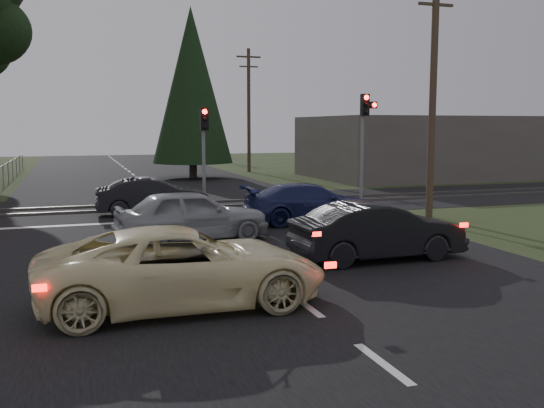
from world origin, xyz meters
name	(u,v)px	position (x,y,z in m)	size (l,w,h in m)	color
ground	(259,270)	(0.00, 0.00, 0.00)	(120.00, 120.00, 0.00)	#2A3618
road	(184,213)	(0.00, 10.00, 0.01)	(14.00, 100.00, 0.01)	black
rail_corridor	(175,206)	(0.00, 12.00, 0.01)	(120.00, 8.00, 0.01)	black
stop_line	(193,219)	(0.00, 8.20, 0.01)	(13.00, 0.35, 0.00)	silver
rail_near	(179,208)	(0.00, 11.20, 0.05)	(120.00, 0.12, 0.10)	#59544C
rail_far	(172,203)	(0.00, 12.80, 0.05)	(120.00, 0.12, 0.10)	#59544C
traffic_signal_right	(365,128)	(7.55, 9.47, 3.31)	(0.68, 0.48, 4.70)	slate
traffic_signal_center	(204,141)	(1.00, 10.68, 2.81)	(0.32, 0.48, 4.10)	slate
utility_pole_near	(433,89)	(8.50, 6.00, 4.73)	(1.80, 0.26, 9.00)	#4C3D2D
utility_pole_mid	(249,108)	(8.50, 30.00, 4.73)	(1.80, 0.26, 9.00)	#4C3D2D
utility_pole_far	(187,114)	(8.50, 55.00, 4.73)	(1.80, 0.26, 9.00)	#4C3D2D
conifer_tree	(192,85)	(3.50, 26.00, 5.99)	(5.20, 5.20, 11.00)	#473D33
fence_left	(1,189)	(-7.80, 22.50, 0.00)	(0.10, 36.00, 1.20)	slate
building_right	(419,147)	(18.00, 22.00, 2.00)	(14.00, 10.00, 4.00)	#59514C
cream_coupe	(183,267)	(-2.20, -2.29, 0.75)	(2.48, 5.39, 1.50)	beige
dark_hatchback	(378,231)	(3.20, 0.13, 0.73)	(1.54, 4.43, 1.46)	black
silver_car	(192,215)	(-0.80, 4.13, 0.77)	(1.82, 4.52, 1.54)	#919598
blue_sedan	(311,203)	(3.81, 6.19, 0.69)	(1.94, 4.77, 1.38)	navy
dark_car_far	(153,196)	(-1.18, 10.01, 0.70)	(1.49, 4.27, 1.41)	black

